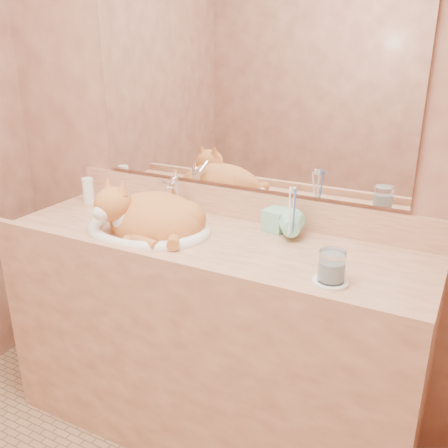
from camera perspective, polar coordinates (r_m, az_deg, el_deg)
The scene contains 12 objects.
wall_back at distance 1.95m, azimuth 2.11°, elevation 11.89°, with size 2.40×0.02×2.50m, color brown.
vanity_counter at distance 2.03m, azimuth -1.68°, elevation -13.00°, with size 1.60×0.55×0.85m, color #9C6346, non-canonical shape.
mirror at distance 1.92m, azimuth 2.00°, elevation 15.97°, with size 1.30×0.02×0.80m, color white.
sink_basin at distance 1.91m, azimuth -8.71°, elevation 1.46°, with size 0.49×0.41×0.15m, color white, non-canonical shape.
faucet at distance 2.05m, azimuth -5.64°, elevation 3.36°, with size 0.05×0.13×0.18m, color silver, non-canonical shape.
cat at distance 1.90m, azimuth -8.49°, elevation 0.97°, with size 0.40×0.33×0.22m, color #AF5D28, non-canonical shape.
soap_dispenser at distance 1.86m, azimuth 5.29°, elevation 1.62°, with size 0.08×0.09×0.19m, color #80CDAD.
toothbrush_cup at distance 1.79m, azimuth 7.67°, elevation -0.81°, with size 0.10×0.10×0.10m, color #80CDAD.
toothbrushes at distance 1.76m, azimuth 7.78°, elevation 1.53°, with size 0.03×0.03×0.21m, color white, non-canonical shape.
saucer at distance 1.54m, azimuth 12.06°, elevation -6.50°, with size 0.11×0.11×0.01m, color white.
water_glass at distance 1.52m, azimuth 12.21°, elevation -4.73°, with size 0.08×0.08×0.10m, color white.
lotion_bottle at distance 2.29m, azimuth -15.25°, elevation 3.70°, with size 0.05×0.05×0.11m, color white.
Camera 1 is at (0.84, -0.74, 1.55)m, focal length 40.00 mm.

